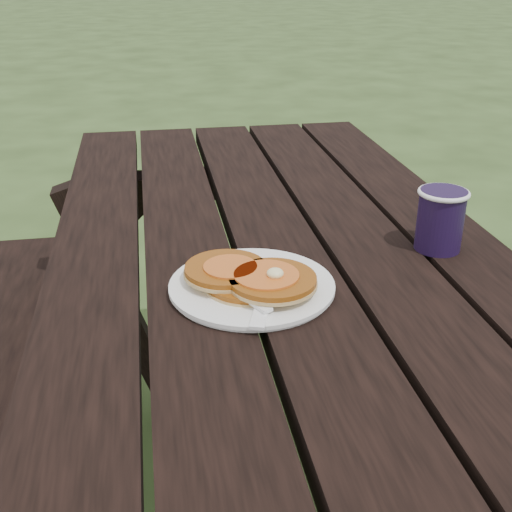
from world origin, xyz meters
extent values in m
cube|color=black|center=(0.00, 0.00, 0.73)|extent=(0.75, 1.80, 0.04)
cylinder|color=white|center=(-0.07, -0.06, 0.76)|extent=(0.27, 0.27, 0.01)
cylinder|color=#8F4910|center=(-0.08, -0.06, 0.77)|extent=(0.12, 0.12, 0.01)
cylinder|color=#8F4910|center=(-0.11, -0.04, 0.78)|extent=(0.12, 0.12, 0.01)
cylinder|color=#8F4910|center=(-0.05, -0.08, 0.78)|extent=(0.12, 0.12, 0.01)
cylinder|color=#B15019|center=(-0.05, -0.08, 0.79)|extent=(0.09, 0.09, 0.00)
ellipsoid|color=#F4E59E|center=(-0.04, -0.09, 0.79)|extent=(0.02, 0.02, 0.01)
cube|color=white|center=(-0.06, -0.10, 0.76)|extent=(0.08, 0.18, 0.00)
cylinder|color=black|center=(0.25, 0.03, 0.80)|extent=(0.07, 0.07, 0.10)
torus|color=white|center=(0.25, 0.03, 0.85)|extent=(0.08, 0.08, 0.01)
cylinder|color=black|center=(0.25, 0.03, 0.85)|extent=(0.07, 0.07, 0.01)
camera|label=1|loc=(-0.20, -0.86, 1.20)|focal=45.00mm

